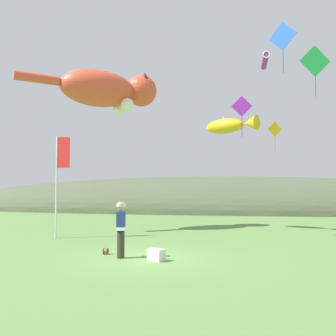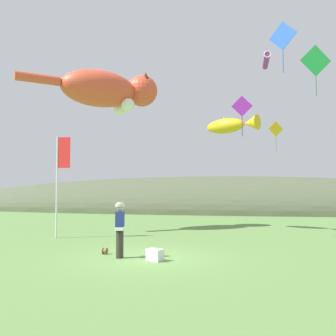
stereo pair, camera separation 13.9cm
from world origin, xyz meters
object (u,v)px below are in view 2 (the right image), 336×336
(festival_banner_pole, at_px, (60,171))
(kite_giant_cat, at_px, (109,90))
(picnic_cooler, at_px, (155,255))
(kite_diamond_blue, at_px, (283,36))
(kite_spool, at_px, (105,251))
(kite_fish_windsock, at_px, (231,125))
(kite_tube_streamer, at_px, (266,61))
(kite_diamond_violet, at_px, (242,107))
(kite_diamond_green, at_px, (316,61))
(festival_attendant, at_px, (120,228))
(kite_diamond_gold, at_px, (276,129))

(festival_banner_pole, bearing_deg, kite_giant_cat, 75.77)
(picnic_cooler, xyz_separation_m, kite_diamond_blue, (4.27, 3.86, 8.08))
(kite_spool, distance_m, kite_fish_windsock, 10.84)
(kite_tube_streamer, bearing_deg, kite_diamond_violet, -101.62)
(picnic_cooler, relative_size, kite_diamond_violet, 0.32)
(kite_spool, xyz_separation_m, kite_tube_streamer, (6.12, 12.32, 10.35))
(picnic_cooler, xyz_separation_m, kite_diamond_green, (5.95, 6.41, 7.83))
(festival_attendant, xyz_separation_m, festival_banner_pole, (-4.26, 4.11, 2.06))
(picnic_cooler, xyz_separation_m, festival_banner_pole, (-5.47, 4.34, 2.84))
(kite_tube_streamer, bearing_deg, festival_attendant, -112.69)
(kite_spool, height_order, kite_giant_cat, kite_giant_cat)
(kite_diamond_green, bearing_deg, kite_diamond_blue, -123.40)
(kite_giant_cat, xyz_separation_m, kite_tube_streamer, (8.74, 5.18, 2.81))
(kite_diamond_violet, bearing_deg, kite_diamond_green, 12.88)
(kite_giant_cat, height_order, kite_diamond_blue, kite_diamond_blue)
(kite_giant_cat, distance_m, kite_diamond_violet, 7.77)
(kite_tube_streamer, xyz_separation_m, kite_diamond_blue, (0.09, -9.27, -2.19))
(festival_attendant, distance_m, kite_diamond_blue, 9.83)
(kite_diamond_violet, bearing_deg, kite_giant_cat, 162.27)
(kite_giant_cat, distance_m, kite_diamond_blue, 9.75)
(kite_tube_streamer, bearing_deg, kite_giant_cat, -149.37)
(kite_giant_cat, relative_size, kite_diamond_blue, 3.01)
(festival_banner_pole, relative_size, kite_giant_cat, 0.73)
(kite_spool, xyz_separation_m, kite_giant_cat, (-2.62, 7.15, 7.54))
(kite_spool, bearing_deg, kite_diamond_blue, 26.16)
(picnic_cooler, bearing_deg, festival_attendant, 169.44)
(kite_spool, distance_m, kite_giant_cat, 10.71)
(kite_fish_windsock, bearing_deg, kite_diamond_green, -35.73)
(kite_giant_cat, relative_size, kite_fish_windsock, 2.01)
(kite_tube_streamer, height_order, kite_diamond_violet, kite_tube_streamer)
(kite_diamond_blue, bearing_deg, kite_diamond_gold, 87.66)
(festival_banner_pole, distance_m, kite_diamond_green, 12.64)
(picnic_cooler, height_order, kite_diamond_gold, kite_diamond_gold)
(festival_banner_pole, distance_m, kite_fish_windsock, 9.35)
(kite_diamond_blue, bearing_deg, festival_attendant, -146.46)
(kite_spool, distance_m, kite_diamond_green, 12.49)
(kite_giant_cat, relative_size, kite_diamond_violet, 3.40)
(kite_spool, bearing_deg, kite_fish_windsock, 64.78)
(picnic_cooler, relative_size, kite_diamond_gold, 0.31)
(kite_tube_streamer, relative_size, kite_diamond_blue, 1.19)
(festival_attendant, xyz_separation_m, kite_spool, (-0.72, 0.59, -0.85))
(festival_banner_pole, relative_size, kite_diamond_blue, 2.21)
(kite_spool, height_order, kite_diamond_violet, kite_diamond_violet)
(kite_diamond_green, bearing_deg, kite_tube_streamer, 104.71)
(kite_diamond_blue, relative_size, kite_diamond_gold, 1.13)
(festival_banner_pole, bearing_deg, kite_tube_streamer, 42.32)
(festival_attendant, distance_m, picnic_cooler, 1.45)
(kite_diamond_gold, bearing_deg, kite_giant_cat, -158.27)
(kite_diamond_violet, bearing_deg, festival_attendant, -125.42)
(kite_spool, bearing_deg, picnic_cooler, -22.79)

